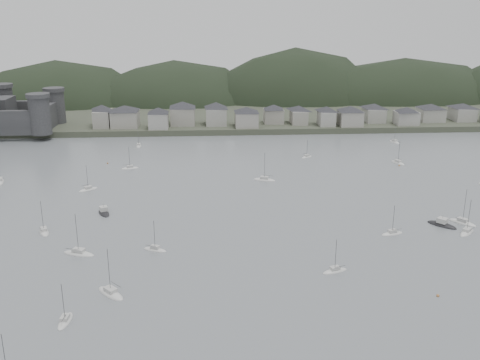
{
  "coord_description": "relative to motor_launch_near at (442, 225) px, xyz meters",
  "views": [
    {
      "loc": [
        -11.0,
        -97.16,
        60.3
      ],
      "look_at": [
        0.0,
        75.0,
        6.0
      ],
      "focal_mm": 39.96,
      "sensor_mm": 36.0,
      "label": 1
    }
  ],
  "objects": [
    {
      "name": "forested_ridge",
      "position": [
        -53.2,
        224.09,
        -11.57
      ],
      "size": [
        851.55,
        103.94,
        102.57
      ],
      "color": "black",
      "rests_on": "ground"
    },
    {
      "name": "ground",
      "position": [
        -58.03,
        -45.31,
        -0.28
      ],
      "size": [
        900.0,
        900.0,
        0.0
      ],
      "primitive_type": "plane",
      "color": "slate",
      "rests_on": "ground"
    },
    {
      "name": "waterfront_town",
      "position": [
        -7.45,
        138.03,
        8.38
      ],
      "size": [
        451.48,
        28.46,
        12.92
      ],
      "color": "gray",
      "rests_on": "far_shore_land"
    },
    {
      "name": "mooring_buoys",
      "position": [
        -43.98,
        18.25,
        -0.13
      ],
      "size": [
        159.74,
        115.86,
        0.7
      ],
      "color": "#AF703A",
      "rests_on": "ground"
    },
    {
      "name": "motor_launch_far",
      "position": [
        -101.74,
        16.61,
        0.01
      ],
      "size": [
        5.76,
        8.52,
        3.92
      ],
      "rotation": [
        0.0,
        0.0,
        3.54
      ],
      "color": "black",
      "rests_on": "ground"
    },
    {
      "name": "motor_launch_near",
      "position": [
        0.0,
        0.0,
        0.0
      ],
      "size": [
        8.39,
        8.76,
        4.11
      ],
      "rotation": [
        0.0,
        0.0,
        0.74
      ],
      "color": "black",
      "rests_on": "ground"
    },
    {
      "name": "far_shore_land",
      "position": [
        -58.03,
        249.69,
        1.22
      ],
      "size": [
        900.0,
        250.0,
        3.0
      ],
      "primitive_type": "cube",
      "color": "#383D2D",
      "rests_on": "ground"
    },
    {
      "name": "moored_fleet",
      "position": [
        -65.29,
        13.27,
        -0.11
      ],
      "size": [
        200.9,
        176.42,
        12.85
      ],
      "color": "silver",
      "rests_on": "ground"
    }
  ]
}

